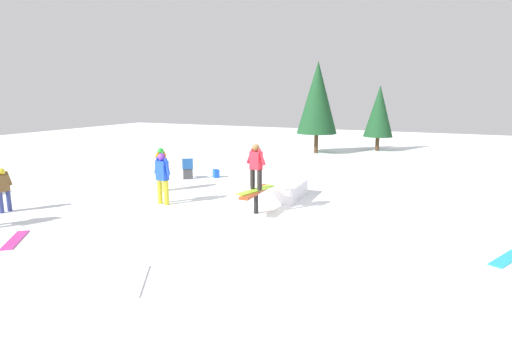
# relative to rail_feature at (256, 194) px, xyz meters

# --- Properties ---
(ground_plane) EXTENTS (60.00, 60.00, 0.00)m
(ground_plane) POSITION_rel_rail_feature_xyz_m (0.00, 0.00, -0.58)
(ground_plane) COLOR white
(rail_feature) EXTENTS (1.82, 0.32, 0.70)m
(rail_feature) POSITION_rel_rail_feature_xyz_m (0.00, 0.00, 0.00)
(rail_feature) COLOR black
(rail_feature) RESTS_ON ground
(snow_kicker_ramp) EXTENTS (1.84, 1.54, 0.52)m
(snow_kicker_ramp) POSITION_rel_rail_feature_xyz_m (-2.06, -0.05, -0.32)
(snow_kicker_ramp) COLOR white
(snow_kicker_ramp) RESTS_ON ground
(main_rider_on_rail) EXTENTS (1.56, 0.70, 1.38)m
(main_rider_on_rail) POSITION_rel_rail_feature_xyz_m (0.00, 0.00, 0.80)
(main_rider_on_rail) COLOR #97DE2C
(main_rider_on_rail) RESTS_ON rail_feature
(bystander_brown) EXTENTS (0.57, 0.20, 1.34)m
(bystander_brown) POSITION_rel_rail_feature_xyz_m (3.00, -6.94, 0.17)
(bystander_brown) COLOR navy
(bystander_brown) RESTS_ON ground
(bystander_blue) EXTENTS (0.29, 0.70, 1.67)m
(bystander_blue) POSITION_rel_rail_feature_xyz_m (0.31, -3.15, 0.36)
(bystander_blue) COLOR gold
(bystander_blue) RESTS_ON ground
(bystander_orange) EXTENTS (0.65, 0.23, 1.59)m
(bystander_orange) POSITION_rel_rail_feature_xyz_m (-1.15, -4.31, 0.31)
(bystander_orange) COLOR gold
(bystander_orange) RESTS_ON ground
(loose_snowboard_white) EXTENTS (1.29, 0.93, 0.02)m
(loose_snowboard_white) POSITION_rel_rail_feature_xyz_m (4.95, -0.23, -0.57)
(loose_snowboard_white) COLOR white
(loose_snowboard_white) RESTS_ON ground
(loose_snowboard_magenta) EXTENTS (1.21, 1.04, 0.02)m
(loose_snowboard_magenta) POSITION_rel_rail_feature_xyz_m (4.48, -4.40, -0.57)
(loose_snowboard_magenta) COLOR #D23298
(loose_snowboard_magenta) RESTS_ON ground
(loose_snowboard_cyan) EXTENTS (1.36, 0.88, 0.02)m
(loose_snowboard_cyan) POSITION_rel_rail_feature_xyz_m (0.81, 6.35, -0.57)
(loose_snowboard_cyan) COLOR #23B7D5
(loose_snowboard_cyan) RESTS_ON ground
(folding_chair) EXTENTS (0.61, 0.61, 0.88)m
(folding_chair) POSITION_rel_rail_feature_xyz_m (-3.38, -4.68, -0.17)
(folding_chair) COLOR #3F3F44
(folding_chair) RESTS_ON ground
(backpack_on_snow) EXTENTS (0.37, 0.37, 0.34)m
(backpack_on_snow) POSITION_rel_rail_feature_xyz_m (-4.10, -3.73, -0.41)
(backpack_on_snow) COLOR blue
(backpack_on_snow) RESTS_ON ground
(pine_tree_near) EXTENTS (1.79, 1.79, 4.07)m
(pine_tree_near) POSITION_rel_rail_feature_xyz_m (-15.51, 1.38, 1.90)
(pine_tree_near) COLOR #4C331E
(pine_tree_near) RESTS_ON ground
(pine_tree_far) EXTENTS (2.40, 2.40, 5.44)m
(pine_tree_far) POSITION_rel_rail_feature_xyz_m (-12.96, -1.86, 2.73)
(pine_tree_far) COLOR #4C331E
(pine_tree_far) RESTS_ON ground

